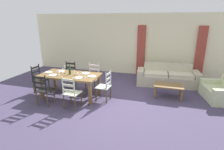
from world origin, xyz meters
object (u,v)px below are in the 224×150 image
at_px(dining_table, 70,77).
at_px(wine_bottle, 70,71).
at_px(coffee_table, 169,87).
at_px(coffee_cup_primary, 78,74).
at_px(dining_chair_head_west, 39,79).
at_px(armchair_upholstered, 221,92).
at_px(couch, 167,77).
at_px(dining_chair_far_right, 93,77).
at_px(dining_chair_head_east, 105,86).
at_px(dining_chair_near_left, 44,90).
at_px(dining_chair_far_left, 70,75).
at_px(wine_glass_far_left, 63,69).
at_px(wine_glass_near_right, 85,74).
at_px(dining_chair_near_right, 71,93).
at_px(wine_glass_near_left, 59,71).

xyz_separation_m(dining_table, wine_bottle, (0.00, 0.02, 0.20)).
bearing_deg(coffee_table, coffee_cup_primary, -161.88).
bearing_deg(dining_chair_head_west, armchair_upholstered, 10.72).
distance_m(couch, coffee_table, 1.22).
distance_m(dining_chair_far_right, coffee_cup_primary, 0.86).
bearing_deg(dining_chair_head_east, wine_bottle, 179.39).
distance_m(dining_table, dining_chair_near_left, 0.91).
distance_m(dining_chair_head_west, couch, 4.69).
bearing_deg(dining_chair_far_left, dining_chair_near_left, -89.33).
height_order(dining_table, wine_glass_far_left, wine_glass_far_left).
height_order(dining_chair_near_left, dining_chair_far_left, same).
xyz_separation_m(coffee_cup_primary, couch, (2.71, 2.11, -0.50)).
xyz_separation_m(wine_glass_near_right, coffee_table, (2.45, 0.99, -0.51)).
height_order(wine_bottle, wine_glass_far_left, wine_bottle).
bearing_deg(dining_chair_near_right, dining_chair_head_east, 45.81).
distance_m(dining_chair_near_right, wine_glass_far_left, 1.24).
distance_m(dining_chair_near_right, armchair_upholstered, 4.59).
height_order(coffee_cup_primary, armchair_upholstered, coffee_cup_primary).
height_order(wine_glass_near_right, armchair_upholstered, wine_glass_near_right).
bearing_deg(dining_chair_near_right, dining_chair_near_left, -177.93).
bearing_deg(wine_glass_near_right, armchair_upholstered, 17.24).
relative_size(wine_glass_near_left, coffee_table, 0.18).
height_order(wine_glass_near_right, couch, wine_glass_near_right).
height_order(dining_chair_far_left, dining_chair_head_east, same).
bearing_deg(dining_chair_head_west, coffee_table, 11.20).
bearing_deg(dining_chair_head_west, coffee_cup_primary, -2.20).
distance_m(dining_chair_far_right, armchair_upholstered, 4.18).
relative_size(wine_glass_near_right, coffee_table, 0.18).
relative_size(dining_chair_near_left, dining_chair_far_right, 1.00).
height_order(dining_chair_near_right, coffee_table, dining_chair_near_right).
relative_size(dining_chair_near_right, wine_glass_far_left, 5.96).
bearing_deg(wine_bottle, dining_chair_near_left, -118.29).
distance_m(dining_chair_near_left, dining_chair_near_right, 0.88).
xyz_separation_m(dining_chair_far_right, wine_bottle, (-0.49, -0.70, 0.39)).
bearing_deg(wine_glass_near_left, dining_chair_head_west, 171.44).
xyz_separation_m(coffee_cup_primary, armchair_upholstered, (4.33, 1.16, -0.55)).
bearing_deg(wine_bottle, wine_glass_far_left, 159.85).
bearing_deg(couch, dining_table, -145.76).
height_order(dining_table, couch, couch).
relative_size(dining_chair_head_west, wine_glass_near_right, 5.96).
bearing_deg(wine_glass_far_left, armchair_upholstered, 11.04).
distance_m(wine_bottle, wine_glass_far_left, 0.35).
relative_size(dining_chair_head_west, coffee_cup_primary, 10.67).
bearing_deg(coffee_cup_primary, dining_table, 169.89).
height_order(dining_chair_near_left, wine_glass_far_left, dining_chair_near_left).
distance_m(coffee_cup_primary, coffee_table, 2.92).
height_order(couch, coffee_table, couch).
relative_size(dining_chair_near_left, coffee_table, 1.07).
height_order(dining_chair_near_right, coffee_cup_primary, dining_chair_near_right).
bearing_deg(dining_chair_far_left, dining_chair_near_right, -58.92).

